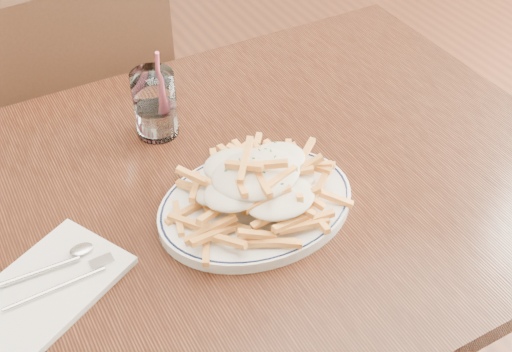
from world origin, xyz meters
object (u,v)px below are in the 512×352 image
water_glass (156,108)px  loaded_fries (256,180)px  fries_plate (256,205)px  table (224,226)px  chair_far (84,118)px

water_glass → loaded_fries: bearing=-77.4°
fries_plate → water_glass: bearing=102.6°
table → water_glass: (-0.03, 0.19, 0.13)m
table → fries_plate: 0.11m
water_glass → fries_plate: bearing=-77.4°
loaded_fries → water_glass: (-0.06, 0.25, -0.01)m
table → loaded_fries: loaded_fries is taller
fries_plate → water_glass: (-0.06, 0.25, 0.04)m
water_glass → table: bearing=-81.2°
chair_far → loaded_fries: chair_far is taller
table → chair_far: bearing=96.5°
chair_far → fries_plate: size_ratio=2.81×
table → loaded_fries: bearing=-66.4°
water_glass → chair_far: bearing=95.4°
table → water_glass: 0.23m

